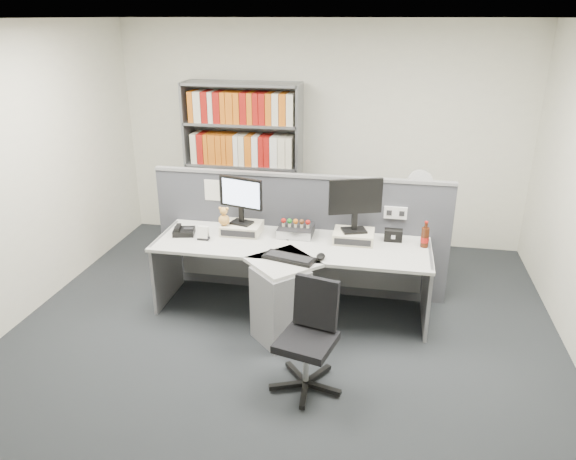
% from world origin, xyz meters
% --- Properties ---
extents(ground, '(5.50, 5.50, 0.00)m').
position_xyz_m(ground, '(0.00, 0.00, 0.00)').
color(ground, '#2B2E32').
rests_on(ground, ground).
extents(room_shell, '(5.04, 5.54, 2.72)m').
position_xyz_m(room_shell, '(0.00, 0.00, 1.79)').
color(room_shell, white).
rests_on(room_shell, ground).
extents(partition, '(3.00, 0.08, 1.27)m').
position_xyz_m(partition, '(0.00, 1.25, 0.65)').
color(partition, '#44464D').
rests_on(partition, ground).
extents(desk, '(2.60, 1.20, 0.72)m').
position_xyz_m(desk, '(0.00, 0.60, 0.46)').
color(desk, silver).
rests_on(desk, ground).
extents(monitor_riser_left, '(0.38, 0.31, 0.10)m').
position_xyz_m(monitor_riser_left, '(-0.53, 0.98, 0.77)').
color(monitor_riser_left, beige).
rests_on(monitor_riser_left, desk).
extents(monitor_riser_right, '(0.38, 0.31, 0.10)m').
position_xyz_m(monitor_riser_right, '(0.57, 0.98, 0.77)').
color(monitor_riser_right, beige).
rests_on(monitor_riser_right, desk).
extents(monitor_left, '(0.45, 0.20, 0.47)m').
position_xyz_m(monitor_left, '(-0.53, 0.98, 1.10)').
color(monitor_left, black).
rests_on(monitor_left, monitor_riser_left).
extents(monitor_right, '(0.49, 0.23, 0.51)m').
position_xyz_m(monitor_right, '(0.57, 0.98, 1.13)').
color(monitor_right, black).
rests_on(monitor_right, monitor_riser_right).
extents(desktop_pc, '(0.33, 0.30, 0.09)m').
position_xyz_m(desktop_pc, '(0.01, 1.03, 0.76)').
color(desktop_pc, black).
rests_on(desktop_pc, desk).
extents(figurines, '(0.29, 0.05, 0.09)m').
position_xyz_m(figurines, '(0.01, 1.01, 0.86)').
color(figurines, beige).
rests_on(figurines, desktop_pc).
extents(keyboard, '(0.50, 0.29, 0.03)m').
position_xyz_m(keyboard, '(0.05, 0.45, 0.73)').
color(keyboard, black).
rests_on(keyboard, desk).
extents(mouse, '(0.08, 0.12, 0.05)m').
position_xyz_m(mouse, '(0.32, 0.52, 0.74)').
color(mouse, black).
rests_on(mouse, desk).
extents(desk_phone, '(0.24, 0.23, 0.09)m').
position_xyz_m(desk_phone, '(-1.08, 0.83, 0.75)').
color(desk_phone, black).
rests_on(desk_phone, desk).
extents(desk_calendar, '(0.11, 0.08, 0.13)m').
position_xyz_m(desk_calendar, '(-0.85, 0.75, 0.78)').
color(desk_calendar, black).
rests_on(desk_calendar, desk).
extents(plush_toy, '(0.11, 0.11, 0.19)m').
position_xyz_m(plush_toy, '(-0.68, 0.90, 0.90)').
color(plush_toy, gold).
rests_on(plush_toy, monitor_riser_left).
extents(speaker, '(0.17, 0.09, 0.11)m').
position_xyz_m(speaker, '(0.94, 1.06, 0.78)').
color(speaker, black).
rests_on(speaker, desk).
extents(cola_bottle, '(0.08, 0.08, 0.25)m').
position_xyz_m(cola_bottle, '(1.23, 0.97, 0.81)').
color(cola_bottle, '#3F190A').
rests_on(cola_bottle, desk).
extents(shelving_unit, '(1.41, 0.40, 2.00)m').
position_xyz_m(shelving_unit, '(-0.90, 2.44, 0.98)').
color(shelving_unit, slate).
rests_on(shelving_unit, ground).
extents(filing_cabinet, '(0.45, 0.61, 0.70)m').
position_xyz_m(filing_cabinet, '(1.20, 1.99, 0.35)').
color(filing_cabinet, slate).
rests_on(filing_cabinet, ground).
extents(desk_fan, '(0.28, 0.17, 0.48)m').
position_xyz_m(desk_fan, '(1.20, 1.99, 1.00)').
color(desk_fan, white).
rests_on(desk_fan, filing_cabinet).
extents(office_chair, '(0.57, 0.56, 0.86)m').
position_xyz_m(office_chair, '(0.35, -0.27, 0.46)').
color(office_chair, silver).
rests_on(office_chair, ground).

